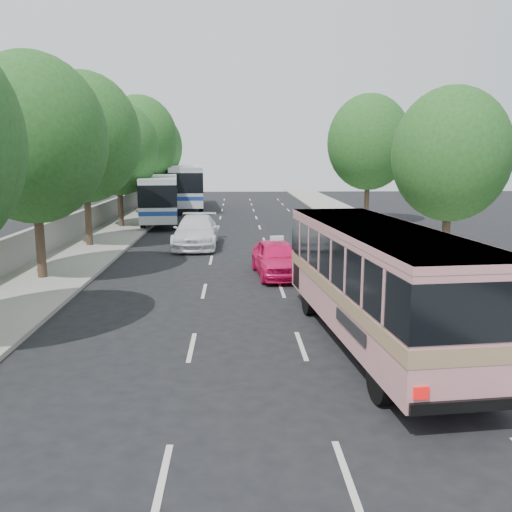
{
  "coord_description": "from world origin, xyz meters",
  "views": [
    {
      "loc": [
        -0.74,
        -15.62,
        4.98
      ],
      "look_at": [
        -0.02,
        2.47,
        1.6
      ],
      "focal_mm": 38.0,
      "sensor_mm": 36.0,
      "label": 1
    }
  ],
  "objects_px": {
    "white_pickup": "(196,232)",
    "tour_coach_rear": "(186,183)",
    "pink_taxi": "(277,258)",
    "tour_coach_front": "(160,195)",
    "pink_bus": "(377,272)"
  },
  "relations": [
    {
      "from": "pink_taxi",
      "to": "tour_coach_front",
      "type": "relative_size",
      "value": 0.37
    },
    {
      "from": "tour_coach_rear",
      "to": "tour_coach_front",
      "type": "bearing_deg",
      "value": -100.23
    },
    {
      "from": "pink_taxi",
      "to": "tour_coach_rear",
      "type": "xyz_separation_m",
      "value": [
        -6.34,
        29.42,
        1.65
      ]
    },
    {
      "from": "tour_coach_rear",
      "to": "pink_bus",
      "type": "bearing_deg",
      "value": -82.78
    },
    {
      "from": "pink_bus",
      "to": "pink_taxi",
      "type": "height_order",
      "value": "pink_bus"
    },
    {
      "from": "pink_taxi",
      "to": "white_pickup",
      "type": "bearing_deg",
      "value": 111.95
    },
    {
      "from": "pink_taxi",
      "to": "tour_coach_front",
      "type": "height_order",
      "value": "tour_coach_front"
    },
    {
      "from": "pink_bus",
      "to": "pink_taxi",
      "type": "xyz_separation_m",
      "value": [
        -1.96,
        8.48,
        -1.22
      ]
    },
    {
      "from": "pink_taxi",
      "to": "white_pickup",
      "type": "height_order",
      "value": "white_pickup"
    },
    {
      "from": "tour_coach_rear",
      "to": "pink_taxi",
      "type": "bearing_deg",
      "value": -82.97
    },
    {
      "from": "pink_taxi",
      "to": "tour_coach_front",
      "type": "bearing_deg",
      "value": 106.05
    },
    {
      "from": "pink_taxi",
      "to": "tour_coach_front",
      "type": "xyz_separation_m",
      "value": [
        -7.3,
        18.66,
        1.34
      ]
    },
    {
      "from": "pink_bus",
      "to": "tour_coach_rear",
      "type": "xyz_separation_m",
      "value": [
        -8.3,
        37.9,
        0.43
      ]
    },
    {
      "from": "white_pickup",
      "to": "tour_coach_front",
      "type": "relative_size",
      "value": 0.49
    },
    {
      "from": "white_pickup",
      "to": "tour_coach_rear",
      "type": "distance_m",
      "value": 22.11
    }
  ]
}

